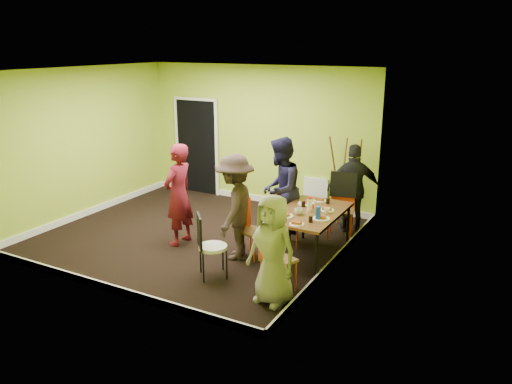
# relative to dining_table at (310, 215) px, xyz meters

# --- Properties ---
(ground) EXTENTS (5.00, 5.00, 0.00)m
(ground) POSITION_rel_dining_table_xyz_m (-2.05, -0.09, -0.70)
(ground) COLOR black
(ground) RESTS_ON ground
(room_walls) EXTENTS (5.04, 4.54, 2.82)m
(room_walls) POSITION_rel_dining_table_xyz_m (-2.07, -0.04, 0.29)
(room_walls) COLOR #A0C232
(room_walls) RESTS_ON ground
(dining_table) EXTENTS (0.90, 1.50, 0.75)m
(dining_table) POSITION_rel_dining_table_xyz_m (0.00, 0.00, 0.00)
(dining_table) COLOR black
(dining_table) RESTS_ON ground
(chair_left_far) EXTENTS (0.50, 0.49, 0.92)m
(chair_left_far) POSITION_rel_dining_table_xyz_m (-0.59, 0.28, -0.18)
(chair_left_far) COLOR #F14516
(chair_left_far) RESTS_ON ground
(chair_left_near) EXTENTS (0.42, 0.42, 0.89)m
(chair_left_near) POSITION_rel_dining_table_xyz_m (-0.87, -0.37, -0.20)
(chair_left_near) COLOR #F14516
(chair_left_near) RESTS_ON ground
(chair_back_end) EXTENTS (0.54, 0.61, 1.10)m
(chair_back_end) POSITION_rel_dining_table_xyz_m (0.11, 1.20, 0.08)
(chair_back_end) COLOR #F14516
(chair_back_end) RESTS_ON ground
(chair_front_end) EXTENTS (0.50, 0.50, 0.94)m
(chair_front_end) POSITION_rel_dining_table_xyz_m (0.02, -1.26, -0.17)
(chair_front_end) COLOR #F14516
(chair_front_end) RESTS_ON ground
(chair_bentwood) EXTENTS (0.51, 0.51, 0.93)m
(chair_bentwood) POSITION_rel_dining_table_xyz_m (-1.00, -1.29, -0.18)
(chair_bentwood) COLOR black
(chair_bentwood) RESTS_ON ground
(easel) EXTENTS (0.63, 0.60, 1.58)m
(easel) POSITION_rel_dining_table_xyz_m (-0.10, 1.93, 0.09)
(easel) COLOR brown
(easel) RESTS_ON ground
(plate_near_left) EXTENTS (0.27, 0.27, 0.01)m
(plate_near_left) POSITION_rel_dining_table_xyz_m (-0.20, 0.32, 0.06)
(plate_near_left) COLOR white
(plate_near_left) RESTS_ON dining_table
(plate_near_right) EXTENTS (0.26, 0.26, 0.01)m
(plate_near_right) POSITION_rel_dining_table_xyz_m (-0.25, -0.38, 0.06)
(plate_near_right) COLOR white
(plate_near_right) RESTS_ON dining_table
(plate_far_back) EXTENTS (0.22, 0.22, 0.01)m
(plate_far_back) POSITION_rel_dining_table_xyz_m (-0.07, 0.56, 0.06)
(plate_far_back) COLOR white
(plate_far_back) RESTS_ON dining_table
(plate_far_front) EXTENTS (0.21, 0.21, 0.01)m
(plate_far_front) POSITION_rel_dining_table_xyz_m (0.05, -0.61, 0.06)
(plate_far_front) COLOR white
(plate_far_front) RESTS_ON dining_table
(plate_wall_back) EXTENTS (0.23, 0.23, 0.01)m
(plate_wall_back) POSITION_rel_dining_table_xyz_m (0.20, 0.17, 0.06)
(plate_wall_back) COLOR white
(plate_wall_back) RESTS_ON dining_table
(plate_wall_front) EXTENTS (0.26, 0.26, 0.01)m
(plate_wall_front) POSITION_rel_dining_table_xyz_m (0.27, -0.23, 0.06)
(plate_wall_front) COLOR white
(plate_wall_front) RESTS_ON dining_table
(thermos) EXTENTS (0.07, 0.07, 0.20)m
(thermos) POSITION_rel_dining_table_xyz_m (-0.02, 0.01, 0.15)
(thermos) COLOR white
(thermos) RESTS_ON dining_table
(blue_bottle) EXTENTS (0.08, 0.08, 0.20)m
(blue_bottle) POSITION_rel_dining_table_xyz_m (0.23, -0.28, 0.15)
(blue_bottle) COLOR #173BB2
(blue_bottle) RESTS_ON dining_table
(orange_bottle) EXTENTS (0.04, 0.04, 0.08)m
(orange_bottle) POSITION_rel_dining_table_xyz_m (-0.01, 0.14, 0.09)
(orange_bottle) COLOR #F14516
(orange_bottle) RESTS_ON dining_table
(glass_mid) EXTENTS (0.06, 0.06, 0.10)m
(glass_mid) POSITION_rel_dining_table_xyz_m (-0.18, 0.16, 0.10)
(glass_mid) COLOR black
(glass_mid) RESTS_ON dining_table
(glass_back) EXTENTS (0.06, 0.06, 0.09)m
(glass_back) POSITION_rel_dining_table_xyz_m (0.10, 0.49, 0.10)
(glass_back) COLOR black
(glass_back) RESTS_ON dining_table
(glass_front) EXTENTS (0.06, 0.06, 0.09)m
(glass_front) POSITION_rel_dining_table_xyz_m (0.18, -0.43, 0.10)
(glass_front) COLOR black
(glass_front) RESTS_ON dining_table
(cup_a) EXTENTS (0.12, 0.12, 0.10)m
(cup_a) POSITION_rel_dining_table_xyz_m (-0.10, -0.20, 0.10)
(cup_a) COLOR white
(cup_a) RESTS_ON dining_table
(cup_b) EXTENTS (0.09, 0.09, 0.08)m
(cup_b) POSITION_rel_dining_table_xyz_m (0.25, 0.05, 0.10)
(cup_b) COLOR white
(cup_b) RESTS_ON dining_table
(person_standing) EXTENTS (0.42, 0.63, 1.69)m
(person_standing) POSITION_rel_dining_table_xyz_m (-2.10, -0.49, 0.15)
(person_standing) COLOR maroon
(person_standing) RESTS_ON ground
(person_left_far) EXTENTS (0.80, 0.95, 1.75)m
(person_left_far) POSITION_rel_dining_table_xyz_m (-0.72, 0.45, 0.18)
(person_left_far) COLOR #171433
(person_left_far) RESTS_ON ground
(person_left_near) EXTENTS (0.85, 1.17, 1.63)m
(person_left_near) POSITION_rel_dining_table_xyz_m (-1.01, -0.54, 0.12)
(person_left_near) COLOR #2E211F
(person_left_near) RESTS_ON ground
(person_back_end) EXTENTS (0.99, 0.71, 1.56)m
(person_back_end) POSITION_rel_dining_table_xyz_m (0.23, 1.42, 0.09)
(person_back_end) COLOR black
(person_back_end) RESTS_ON ground
(person_front_end) EXTENTS (0.78, 0.58, 1.44)m
(person_front_end) POSITION_rel_dining_table_xyz_m (0.12, -1.51, 0.02)
(person_front_end) COLOR gray
(person_front_end) RESTS_ON ground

